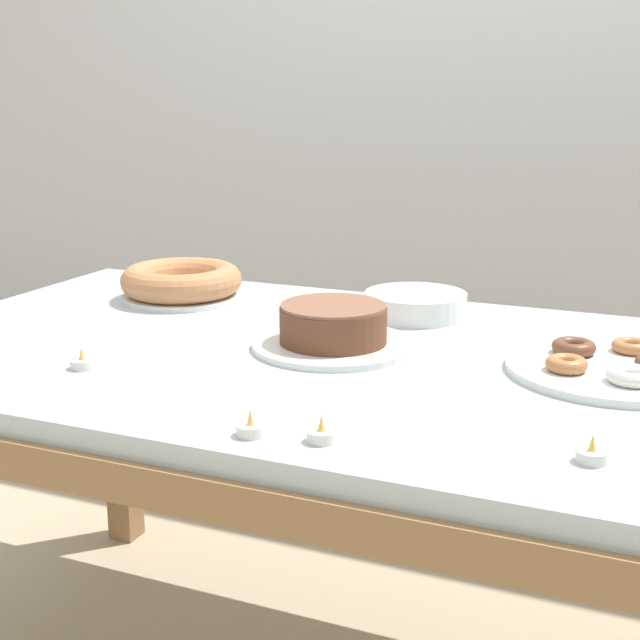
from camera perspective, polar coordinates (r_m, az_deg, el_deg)
The scene contains 10 objects.
wall_back at distance 3.00m, azimuth 11.39°, elevation 16.41°, with size 8.00×0.10×2.60m, color silver.
dining_table at distance 1.63m, azimuth -0.97°, elevation -4.75°, with size 1.58×0.98×0.74m.
cake_chocolate_round at distance 1.60m, azimuth 0.85°, elevation -0.62°, with size 0.29×0.29×0.08m.
cake_golden_bundt at distance 2.00m, azimuth -8.85°, elevation 2.40°, with size 0.27×0.27×0.08m.
pastry_platter at distance 1.54m, azimuth 18.42°, elevation -2.86°, with size 0.36×0.36×0.04m.
plate_stack at distance 1.84m, azimuth 6.12°, elevation 1.00°, with size 0.21×0.21×0.05m.
tealight_near_cakes at distance 1.54m, azimuth -14.98°, elevation -2.66°, with size 0.04×0.04×0.04m.
tealight_left_edge at distance 1.19m, azimuth 0.09°, elevation -7.34°, with size 0.04×0.04×0.04m.
tealight_centre at distance 1.18m, azimuth 16.99°, elevation -8.24°, with size 0.04×0.04×0.04m.
tealight_right_edge at distance 1.21m, azimuth -4.46°, elevation -6.94°, with size 0.04×0.04×0.04m.
Camera 1 is at (0.63, -1.41, 1.19)m, focal length 50.00 mm.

